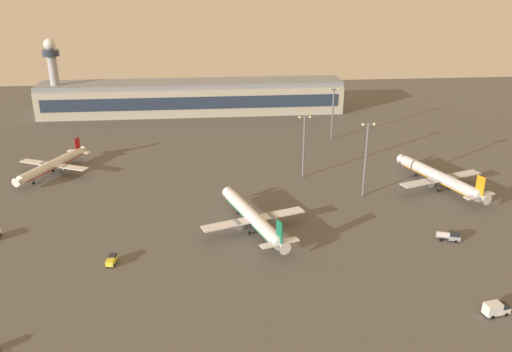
# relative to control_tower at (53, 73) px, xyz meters

# --- Properties ---
(ground_plane) EXTENTS (416.00, 416.00, 0.00)m
(ground_plane) POSITION_rel_control_tower_xyz_m (82.51, -127.53, -22.49)
(ground_plane) COLOR #56544F
(terminal_building) EXTENTS (154.25, 22.40, 16.40)m
(terminal_building) POSITION_rel_control_tower_xyz_m (67.42, 3.08, -14.40)
(terminal_building) COLOR #B2AD99
(terminal_building) RESTS_ON ground
(control_tower) EXTENTS (8.00, 8.00, 38.96)m
(control_tower) POSITION_rel_control_tower_xyz_m (0.00, 0.00, 0.00)
(control_tower) COLOR #A8A8B2
(control_tower) RESTS_ON ground
(airplane_terminal_side) EXTENTS (30.52, 38.77, 10.25)m
(airplane_terminal_side) POSITION_rel_control_tower_xyz_m (87.01, -131.50, -18.62)
(airplane_terminal_side) COLOR white
(airplane_terminal_side) RESTS_ON ground
(airplane_taxiway_distant) EXTENTS (31.61, 40.17, 10.61)m
(airplane_taxiway_distant) POSITION_rel_control_tower_xyz_m (152.90, -107.23, -18.48)
(airplane_taxiway_distant) COLOR silver
(airplane_taxiway_distant) RESTS_ON ground
(airplane_mid_apron) EXTENTS (27.03, 34.19, 9.33)m
(airplane_mid_apron) POSITION_rel_control_tower_xyz_m (18.05, -80.60, -18.96)
(airplane_mid_apron) COLOR silver
(airplane_mid_apron) RESTS_ON ground
(cargo_loader) EXTENTS (2.50, 4.36, 2.25)m
(cargo_loader) POSITION_rel_control_tower_xyz_m (49.45, -146.54, -21.31)
(cargo_loader) COLOR yellow
(cargo_loader) RESTS_ON ground
(fuel_truck) EXTENTS (6.64, 3.89, 2.35)m
(fuel_truck) POSITION_rel_control_tower_xyz_m (140.27, -142.48, -21.13)
(fuel_truck) COLOR gray
(fuel_truck) RESTS_ON ground
(catering_truck) EXTENTS (6.00, 3.40, 3.05)m
(catering_truck) POSITION_rel_control_tower_xyz_m (135.67, -175.59, -20.91)
(catering_truck) COLOR white
(catering_truck) RESTS_ON ground
(apron_light_west) EXTENTS (4.80, 0.90, 22.59)m
(apron_light_west) POSITION_rel_control_tower_xyz_m (129.11, -48.26, -9.41)
(apron_light_west) COLOR slate
(apron_light_west) RESTS_ON ground
(apron_light_central) EXTENTS (4.80, 0.90, 25.10)m
(apron_light_central) POSITION_rel_control_tower_xyz_m (125.21, -110.60, -8.11)
(apron_light_central) COLOR slate
(apron_light_central) RESTS_ON ground
(apron_light_east) EXTENTS (4.80, 0.90, 22.88)m
(apron_light_east) POSITION_rel_control_tower_xyz_m (108.43, -92.08, -9.26)
(apron_light_east) COLOR slate
(apron_light_east) RESTS_ON ground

